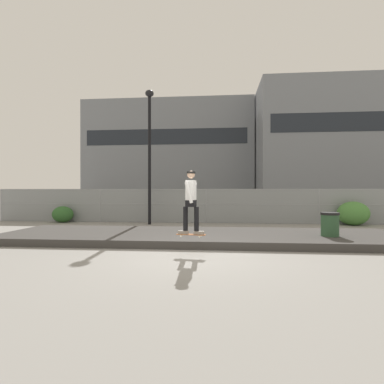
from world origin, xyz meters
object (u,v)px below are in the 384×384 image
Objects in this scene: street_lamp at (149,141)px; parked_car_mid at (257,205)px; skater at (191,198)px; shrub_center at (353,213)px; trash_bin at (330,228)px; parked_car_near at (165,204)px; skateboard at (191,235)px; shrub_left at (63,214)px.

street_lamp reaches higher than parked_car_mid.
skater is 10.87m from shrub_center.
trash_bin is at bearing -118.82° from shrub_center.
skater is 0.39× the size of parked_car_near.
parked_car_near is 4.33× the size of trash_bin.
skateboard is at bearing -76.34° from parked_car_near.
shrub_center is (7.52, 7.79, -0.94)m from skater.
skater is at bearing -154.30° from trash_bin.
skateboard is 0.18× the size of parked_car_mid.
street_lamp is 11.03m from shrub_center.
skater is at bearing -68.59° from street_lamp.
parked_car_near is at bearing 103.66° from skateboard.
parked_car_near and parked_car_mid have the same top height.
shrub_center is at bearing -21.60° from parked_car_near.
skateboard is 0.71× the size of shrub_left.
skateboard is at bearing -133.99° from shrub_center.
skater is 12.28m from parked_car_near.
shrub_left is (-7.85, 7.80, -1.09)m from skater.
parked_car_near is at bearing 179.94° from parked_car_mid.
trash_bin is at bearing -24.89° from shrub_left.
shrub_left is (-4.95, -4.12, -0.39)m from parked_car_near.
street_lamp is at bearing -177.13° from shrub_center.
trash_bin is (7.29, -9.80, -0.32)m from parked_car_near.
shrub_left is (-11.09, -4.11, -0.39)m from parked_car_mid.
street_lamp is (-2.85, 7.27, 3.78)m from skateboard.
street_lamp is 6.03× the size of shrub_left.
skater reaches higher than trash_bin.
parked_car_mid is 9.86m from trash_bin.
shrub_left is at bearing 179.97° from shrub_center.
parked_car_near is (-2.90, 11.91, 0.29)m from skateboard.
skateboard is 0.47× the size of skater.
trash_bin is at bearing -83.25° from parked_car_mid.
parked_car_mid is 11.83m from shrub_left.
parked_car_mid is 4.40× the size of trash_bin.
street_lamp is 4.47× the size of shrub_center.
parked_car_near is 6.45m from shrub_left.
street_lamp reaches higher than skateboard.
skateboard is 11.06m from shrub_left.
parked_car_mid reaches higher than skateboard.
skateboard is 8.68m from street_lamp.
parked_car_mid is at bearing 74.78° from skateboard.
skateboard is 12.34m from parked_car_mid.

